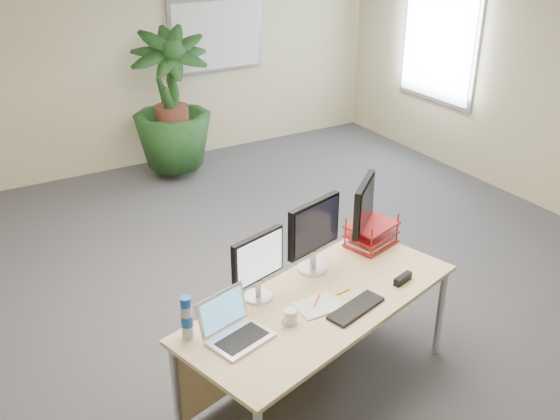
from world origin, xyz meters
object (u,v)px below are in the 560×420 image
desk (308,313)px  monitor_right (314,231)px  floor_plant (172,119)px  monitor_left (258,263)px  laptop (233,327)px

desk → monitor_right: 0.55m
floor_plant → monitor_left: (-0.93, -3.87, 0.27)m
monitor_right → laptop: bearing=-154.4°
laptop → monitor_left: bearing=40.9°
monitor_left → monitor_right: bearing=13.0°
floor_plant → desk: bearing=-98.9°
monitor_right → laptop: size_ratio=1.25×
floor_plant → monitor_left: floor_plant is taller
monitor_right → laptop: (-0.81, -0.39, -0.24)m
monitor_left → monitor_right: monitor_right is taller
laptop → monitor_right: bearing=25.6°
monitor_left → monitor_right: (0.50, 0.11, 0.04)m
floor_plant → laptop: size_ratio=3.54×
desk → monitor_right: monitor_right is taller
desk → monitor_right: size_ratio=4.00×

